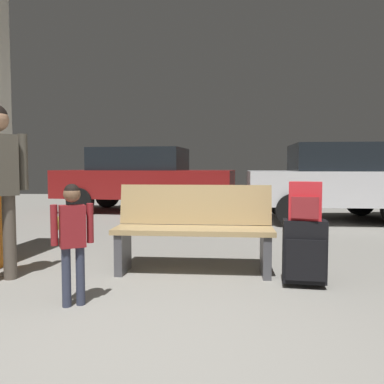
{
  "coord_description": "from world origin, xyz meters",
  "views": [
    {
      "loc": [
        0.33,
        -2.31,
        1.08
      ],
      "look_at": [
        0.14,
        1.3,
        0.85
      ],
      "focal_mm": 37.61,
      "sensor_mm": 36.0,
      "label": 1
    }
  ],
  "objects_px": {
    "parked_car_far": "(145,178)",
    "suitcase": "(304,251)",
    "backpack_bright": "(305,201)",
    "parked_car_near": "(353,181)",
    "bench": "(194,229)",
    "child": "(72,231)"
  },
  "relations": [
    {
      "from": "bench",
      "to": "backpack_bright",
      "type": "distance_m",
      "value": 1.16
    },
    {
      "from": "suitcase",
      "to": "parked_car_near",
      "type": "bearing_deg",
      "value": 66.42
    },
    {
      "from": "parked_car_near",
      "to": "backpack_bright",
      "type": "bearing_deg",
      "value": -113.58
    },
    {
      "from": "child",
      "to": "parked_car_near",
      "type": "bearing_deg",
      "value": 52.44
    },
    {
      "from": "parked_car_near",
      "to": "parked_car_far",
      "type": "bearing_deg",
      "value": 160.59
    },
    {
      "from": "suitcase",
      "to": "backpack_bright",
      "type": "height_order",
      "value": "backpack_bright"
    },
    {
      "from": "child",
      "to": "parked_car_near",
      "type": "height_order",
      "value": "parked_car_near"
    },
    {
      "from": "parked_car_far",
      "to": "backpack_bright",
      "type": "bearing_deg",
      "value": -67.38
    },
    {
      "from": "suitcase",
      "to": "backpack_bright",
      "type": "xyz_separation_m",
      "value": [
        -0.0,
        -0.0,
        0.45
      ]
    },
    {
      "from": "backpack_bright",
      "to": "parked_car_near",
      "type": "distance_m",
      "value": 4.73
    },
    {
      "from": "bench",
      "to": "child",
      "type": "relative_size",
      "value": 1.7
    },
    {
      "from": "child",
      "to": "parked_car_far",
      "type": "height_order",
      "value": "parked_car_far"
    },
    {
      "from": "parked_car_far",
      "to": "suitcase",
      "type": "bearing_deg",
      "value": -67.37
    },
    {
      "from": "backpack_bright",
      "to": "child",
      "type": "height_order",
      "value": "child"
    },
    {
      "from": "suitcase",
      "to": "parked_car_near",
      "type": "xyz_separation_m",
      "value": [
        1.89,
        4.34,
        0.48
      ]
    },
    {
      "from": "suitcase",
      "to": "child",
      "type": "bearing_deg",
      "value": -162.65
    },
    {
      "from": "suitcase",
      "to": "child",
      "type": "distance_m",
      "value": 2.01
    },
    {
      "from": "bench",
      "to": "suitcase",
      "type": "xyz_separation_m",
      "value": [
        1.01,
        -0.46,
        -0.12
      ]
    },
    {
      "from": "suitcase",
      "to": "parked_car_far",
      "type": "xyz_separation_m",
      "value": [
        -2.45,
        5.87,
        0.48
      ]
    },
    {
      "from": "suitcase",
      "to": "bench",
      "type": "bearing_deg",
      "value": 155.41
    },
    {
      "from": "backpack_bright",
      "to": "parked_car_near",
      "type": "xyz_separation_m",
      "value": [
        1.89,
        4.34,
        0.03
      ]
    },
    {
      "from": "backpack_bright",
      "to": "parked_car_far",
      "type": "distance_m",
      "value": 6.35
    }
  ]
}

